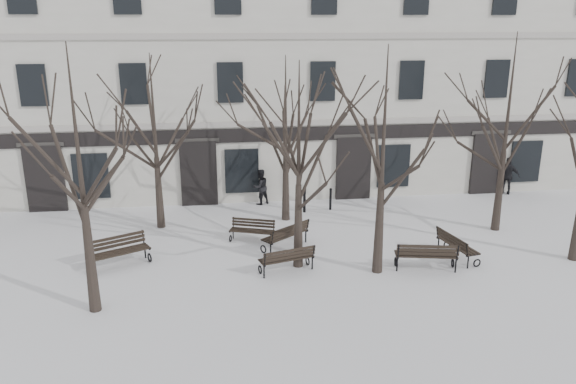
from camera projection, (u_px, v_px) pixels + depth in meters
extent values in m
plane|color=white|center=(306.00, 276.00, 18.12)|extent=(100.00, 100.00, 0.00)
cube|color=beige|center=(266.00, 70.00, 28.83)|extent=(40.00, 10.00, 11.00)
cube|color=#A6A098|center=(277.00, 123.00, 24.62)|extent=(40.00, 0.12, 0.25)
cube|color=#A6A098|center=(277.00, 36.00, 23.54)|extent=(40.00, 0.12, 0.25)
cube|color=black|center=(277.00, 135.00, 24.75)|extent=(40.00, 0.10, 0.60)
cube|color=black|center=(45.00, 179.00, 23.95)|extent=(1.60, 0.22, 2.90)
cube|color=#2D2B28|center=(40.00, 145.00, 23.48)|extent=(1.90, 0.08, 0.18)
cube|color=black|center=(91.00, 176.00, 24.19)|extent=(1.50, 0.14, 2.00)
cube|color=black|center=(199.00, 173.00, 24.78)|extent=(1.60, 0.22, 2.90)
cube|color=#2D2B28|center=(197.00, 140.00, 24.30)|extent=(1.90, 0.08, 0.18)
cube|color=black|center=(242.00, 171.00, 25.01)|extent=(1.50, 0.14, 2.00)
cube|color=black|center=(353.00, 168.00, 25.66)|extent=(1.60, 0.22, 2.90)
cube|color=#2D2B28|center=(355.00, 136.00, 25.18)|extent=(1.90, 0.08, 0.18)
cube|color=black|center=(393.00, 166.00, 25.90)|extent=(1.50, 0.14, 2.00)
cube|color=black|center=(488.00, 164.00, 26.48)|extent=(1.60, 0.22, 2.90)
cube|color=#2D2B28|center=(491.00, 132.00, 26.01)|extent=(1.90, 0.08, 0.18)
cube|color=black|center=(525.00, 161.00, 26.72)|extent=(1.50, 0.14, 2.00)
cube|color=black|center=(33.00, 85.00, 22.81)|extent=(1.10, 0.14, 1.70)
cube|color=black|center=(134.00, 84.00, 23.31)|extent=(1.10, 0.14, 1.70)
cube|color=black|center=(230.00, 83.00, 23.82)|extent=(1.10, 0.14, 1.70)
cube|color=black|center=(323.00, 81.00, 24.33)|extent=(1.10, 0.14, 1.70)
cube|color=black|center=(411.00, 80.00, 24.83)|extent=(1.10, 0.14, 1.70)
cube|color=black|center=(497.00, 79.00, 25.34)|extent=(1.10, 0.14, 1.70)
cone|color=black|center=(90.00, 260.00, 15.56)|extent=(0.34, 0.34, 3.12)
cone|color=black|center=(298.00, 226.00, 18.49)|extent=(0.34, 0.34, 2.85)
cone|color=black|center=(379.00, 228.00, 18.03)|extent=(0.34, 0.34, 3.05)
cone|color=black|center=(159.00, 193.00, 22.06)|extent=(0.34, 0.34, 2.86)
cone|color=black|center=(286.00, 187.00, 22.92)|extent=(0.34, 0.34, 2.80)
cone|color=black|center=(499.00, 191.00, 21.74)|extent=(0.34, 0.34, 3.17)
torus|color=black|center=(94.00, 271.00, 18.15)|extent=(0.20, 0.31, 0.32)
cylinder|color=black|center=(90.00, 264.00, 18.44)|extent=(0.06, 0.06, 0.50)
cube|color=black|center=(91.00, 259.00, 18.21)|extent=(0.33, 0.57, 0.06)
torus|color=black|center=(150.00, 258.00, 19.18)|extent=(0.20, 0.31, 0.32)
cylinder|color=black|center=(145.00, 251.00, 19.46)|extent=(0.06, 0.06, 0.50)
cube|color=black|center=(147.00, 246.00, 19.23)|extent=(0.33, 0.57, 0.06)
cube|color=black|center=(122.00, 254.00, 18.52)|extent=(1.84, 1.00, 0.04)
cube|color=black|center=(120.00, 253.00, 18.64)|extent=(1.84, 1.00, 0.04)
cube|color=black|center=(119.00, 251.00, 18.77)|extent=(1.84, 1.00, 0.04)
cube|color=black|center=(117.00, 250.00, 18.89)|extent=(1.84, 1.00, 0.04)
cube|color=black|center=(116.00, 245.00, 18.88)|extent=(1.81, 0.94, 0.10)
cube|color=black|center=(116.00, 241.00, 18.86)|extent=(1.81, 0.94, 0.10)
cube|color=black|center=(115.00, 238.00, 18.84)|extent=(1.81, 0.94, 0.10)
cylinder|color=black|center=(87.00, 250.00, 18.37)|extent=(0.11, 0.16, 0.55)
cylinder|color=black|center=(143.00, 238.00, 19.40)|extent=(0.11, 0.16, 0.55)
torus|color=black|center=(308.00, 261.00, 18.93)|extent=(0.13, 0.30, 0.29)
cylinder|color=black|center=(312.00, 263.00, 18.59)|extent=(0.05, 0.05, 0.45)
cube|color=black|center=(310.00, 255.00, 18.68)|extent=(0.20, 0.55, 0.05)
torus|color=black|center=(260.00, 270.00, 18.28)|extent=(0.13, 0.30, 0.29)
cylinder|color=black|center=(264.00, 272.00, 17.94)|extent=(0.05, 0.05, 0.45)
cube|color=black|center=(262.00, 263.00, 18.03)|extent=(0.20, 0.55, 0.05)
cube|color=black|center=(284.00, 256.00, 18.54)|extent=(1.77, 0.58, 0.04)
cube|color=black|center=(285.00, 257.00, 18.42)|extent=(1.77, 0.58, 0.04)
cube|color=black|center=(287.00, 259.00, 18.30)|extent=(1.77, 0.58, 0.04)
cube|color=black|center=(289.00, 260.00, 18.17)|extent=(1.77, 0.58, 0.04)
cube|color=black|center=(289.00, 257.00, 18.10)|extent=(1.76, 0.53, 0.09)
cube|color=black|center=(290.00, 254.00, 18.04)|extent=(1.76, 0.53, 0.09)
cube|color=black|center=(290.00, 251.00, 17.99)|extent=(1.76, 0.53, 0.09)
cylinder|color=black|center=(313.00, 252.00, 18.39)|extent=(0.08, 0.15, 0.50)
cylinder|color=black|center=(265.00, 260.00, 17.74)|extent=(0.08, 0.15, 0.50)
torus|color=black|center=(453.00, 263.00, 18.75)|extent=(0.12, 0.33, 0.32)
cylinder|color=black|center=(456.00, 265.00, 18.33)|extent=(0.06, 0.06, 0.50)
cube|color=black|center=(455.00, 256.00, 18.45)|extent=(0.17, 0.61, 0.06)
torus|color=black|center=(395.00, 262.00, 18.85)|extent=(0.12, 0.33, 0.32)
cylinder|color=black|center=(397.00, 264.00, 18.44)|extent=(0.06, 0.06, 0.50)
cube|color=black|center=(397.00, 254.00, 18.56)|extent=(0.17, 0.61, 0.06)
cube|color=black|center=(425.00, 252.00, 18.73)|extent=(1.99, 0.48, 0.04)
cube|color=black|center=(425.00, 253.00, 18.59)|extent=(1.99, 0.48, 0.04)
cube|color=black|center=(426.00, 255.00, 18.44)|extent=(1.99, 0.48, 0.04)
cube|color=black|center=(427.00, 257.00, 18.29)|extent=(1.99, 0.48, 0.04)
cube|color=black|center=(428.00, 254.00, 18.20)|extent=(1.98, 0.42, 0.10)
cube|color=black|center=(428.00, 250.00, 18.14)|extent=(1.98, 0.42, 0.10)
cube|color=black|center=(428.00, 247.00, 18.08)|extent=(1.98, 0.42, 0.10)
cylinder|color=black|center=(458.00, 253.00, 18.11)|extent=(0.07, 0.17, 0.56)
cylinder|color=black|center=(398.00, 252.00, 18.22)|extent=(0.07, 0.17, 0.56)
torus|color=black|center=(231.00, 238.00, 20.95)|extent=(0.13, 0.27, 0.27)
cylinder|color=black|center=(233.00, 233.00, 21.23)|extent=(0.05, 0.05, 0.41)
cube|color=black|center=(232.00, 230.00, 21.02)|extent=(0.21, 0.49, 0.05)
torus|color=black|center=(271.00, 242.00, 20.64)|extent=(0.13, 0.27, 0.27)
cylinder|color=black|center=(273.00, 236.00, 20.93)|extent=(0.05, 0.05, 0.41)
cube|color=black|center=(272.00, 233.00, 20.71)|extent=(0.21, 0.49, 0.05)
cube|color=black|center=(250.00, 233.00, 20.67)|extent=(1.59, 0.63, 0.03)
cube|color=black|center=(251.00, 231.00, 20.79)|extent=(1.59, 0.63, 0.03)
cube|color=black|center=(252.00, 230.00, 20.91)|extent=(1.59, 0.63, 0.03)
cube|color=black|center=(253.00, 229.00, 21.03)|extent=(1.59, 0.63, 0.03)
cube|color=black|center=(253.00, 226.00, 21.03)|extent=(1.58, 0.58, 0.08)
cube|color=black|center=(253.00, 223.00, 21.02)|extent=(1.58, 0.58, 0.08)
cube|color=black|center=(253.00, 220.00, 21.00)|extent=(1.58, 0.58, 0.08)
cylinder|color=black|center=(233.00, 223.00, 21.19)|extent=(0.08, 0.14, 0.46)
cylinder|color=black|center=(274.00, 226.00, 20.88)|extent=(0.08, 0.14, 0.46)
torus|color=black|center=(298.00, 236.00, 21.13)|extent=(0.23, 0.28, 0.31)
cylinder|color=black|center=(306.00, 236.00, 20.85)|extent=(0.05, 0.05, 0.48)
cube|color=black|center=(302.00, 229.00, 20.91)|extent=(0.40, 0.49, 0.05)
torus|color=black|center=(263.00, 249.00, 19.91)|extent=(0.23, 0.28, 0.31)
cylinder|color=black|center=(271.00, 250.00, 19.63)|extent=(0.05, 0.05, 0.48)
cube|color=black|center=(267.00, 242.00, 19.69)|extent=(0.40, 0.49, 0.05)
cube|color=black|center=(281.00, 233.00, 20.45)|extent=(1.57, 1.24, 0.04)
cube|color=black|center=(283.00, 234.00, 20.35)|extent=(1.57, 1.24, 0.04)
cube|color=black|center=(286.00, 235.00, 20.25)|extent=(1.57, 1.24, 0.04)
cube|color=black|center=(289.00, 236.00, 20.15)|extent=(1.57, 1.24, 0.04)
cube|color=black|center=(290.00, 233.00, 20.08)|extent=(1.53, 1.19, 0.10)
cube|color=black|center=(290.00, 230.00, 20.03)|extent=(1.53, 1.19, 0.10)
cube|color=black|center=(291.00, 227.00, 19.97)|extent=(1.53, 1.19, 0.10)
cylinder|color=black|center=(308.00, 226.00, 20.66)|extent=(0.13, 0.15, 0.53)
cylinder|color=black|center=(272.00, 238.00, 19.44)|extent=(0.13, 0.15, 0.53)
torus|color=black|center=(477.00, 263.00, 18.78)|extent=(0.30, 0.11, 0.29)
cylinder|color=black|center=(468.00, 262.00, 18.64)|extent=(0.05, 0.05, 0.46)
cube|color=black|center=(473.00, 255.00, 18.63)|extent=(0.56, 0.16, 0.05)
torus|color=black|center=(447.00, 244.00, 20.34)|extent=(0.30, 0.11, 0.29)
cylinder|color=black|center=(438.00, 243.00, 20.21)|extent=(0.05, 0.05, 0.46)
cube|color=black|center=(443.00, 237.00, 20.20)|extent=(0.56, 0.16, 0.05)
cube|color=black|center=(463.00, 244.00, 19.48)|extent=(0.45, 1.81, 0.04)
cube|color=black|center=(460.00, 245.00, 19.43)|extent=(0.45, 1.81, 0.04)
cube|color=black|center=(456.00, 245.00, 19.39)|extent=(0.45, 1.81, 0.04)
cube|color=black|center=(453.00, 246.00, 19.35)|extent=(0.45, 1.81, 0.04)
cube|color=black|center=(452.00, 242.00, 19.29)|extent=(0.40, 1.80, 0.09)
cube|color=black|center=(452.00, 239.00, 19.25)|extent=(0.40, 1.80, 0.09)
cube|color=black|center=(452.00, 236.00, 19.21)|extent=(0.40, 1.80, 0.09)
cylinder|color=black|center=(467.00, 250.00, 18.49)|extent=(0.15, 0.07, 0.51)
cylinder|color=black|center=(437.00, 233.00, 20.05)|extent=(0.15, 0.07, 0.51)
cylinder|color=black|center=(304.00, 201.00, 24.07)|extent=(0.12, 0.12, 1.02)
sphere|color=black|center=(305.00, 189.00, 23.91)|extent=(0.14, 0.14, 0.14)
cylinder|color=black|center=(330.00, 200.00, 24.41)|extent=(0.11, 0.11, 0.90)
sphere|color=black|center=(331.00, 189.00, 24.27)|extent=(0.13, 0.13, 0.13)
imported|color=black|center=(261.00, 204.00, 25.29)|extent=(0.98, 0.90, 1.61)
imported|color=black|center=(506.00, 194.00, 26.76)|extent=(1.13, 0.85, 1.78)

